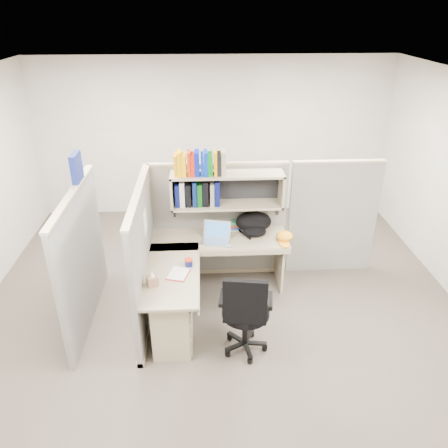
{
  "coord_description": "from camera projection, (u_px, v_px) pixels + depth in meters",
  "views": [
    {
      "loc": [
        -0.2,
        -4.33,
        3.42
      ],
      "look_at": [
        0.04,
        0.25,
        1.09
      ],
      "focal_mm": 35.0,
      "sensor_mm": 36.0,
      "label": 1
    }
  ],
  "objects": [
    {
      "name": "laptop",
      "position": [
        215.0,
        234.0,
        5.43
      ],
      "size": [
        0.42,
        0.42,
        0.25
      ],
      "primitive_type": null,
      "rotation": [
        0.0,
        0.0,
        -0.24
      ],
      "color": "#BABBBF",
      "rests_on": "desk"
    },
    {
      "name": "ground",
      "position": [
        222.0,
        311.0,
        5.42
      ],
      "size": [
        6.0,
        6.0,
        0.0
      ],
      "primitive_type": "plane",
      "color": "#38322B",
      "rests_on": "ground"
    },
    {
      "name": "book_stack",
      "position": [
        236.0,
        224.0,
        5.82
      ],
      "size": [
        0.17,
        0.23,
        0.11
      ],
      "primitive_type": null,
      "rotation": [
        0.0,
        0.0,
        0.0
      ],
      "color": "gray",
      "rests_on": "desk"
    },
    {
      "name": "snack_canister",
      "position": [
        189.0,
        263.0,
        4.97
      ],
      "size": [
        0.09,
        0.09,
        0.09
      ],
      "color": "#0D134F",
      "rests_on": "desk"
    },
    {
      "name": "mouse",
      "position": [
        229.0,
        246.0,
        5.38
      ],
      "size": [
        0.09,
        0.07,
        0.03
      ],
      "primitive_type": "ellipsoid",
      "rotation": [
        0.0,
        0.0,
        0.29
      ],
      "color": "#8B9AC5",
      "rests_on": "desk"
    },
    {
      "name": "loose_paper",
      "position": [
        178.0,
        273.0,
        4.86
      ],
      "size": [
        0.26,
        0.31,
        0.0
      ],
      "primitive_type": null,
      "rotation": [
        0.0,
        0.0,
        -0.28
      ],
      "color": "white",
      "rests_on": "desk"
    },
    {
      "name": "orange_cap",
      "position": [
        285.0,
        236.0,
        5.52
      ],
      "size": [
        0.25,
        0.28,
        0.11
      ],
      "primitive_type": null,
      "rotation": [
        0.0,
        0.0,
        -0.2
      ],
      "color": "orange",
      "rests_on": "desk"
    },
    {
      "name": "task_chair",
      "position": [
        245.0,
        325.0,
        4.62
      ],
      "size": [
        0.58,
        0.54,
        1.06
      ],
      "color": "black",
      "rests_on": "ground"
    },
    {
      "name": "cubicle",
      "position": [
        190.0,
        231.0,
        5.39
      ],
      "size": [
        3.79,
        1.84,
        1.95
      ],
      "color": "slate",
      "rests_on": "ground"
    },
    {
      "name": "paper_cup",
      "position": [
        221.0,
        230.0,
        5.67
      ],
      "size": [
        0.09,
        0.09,
        0.11
      ],
      "primitive_type": "cylinder",
      "rotation": [
        0.0,
        0.0,
        -0.19
      ],
      "color": "silver",
      "rests_on": "desk"
    },
    {
      "name": "room_shell",
      "position": [
        222.0,
        191.0,
        4.68
      ],
      "size": [
        6.0,
        6.0,
        6.0
      ],
      "color": "#B0AC9F",
      "rests_on": "ground"
    },
    {
      "name": "tissue_box",
      "position": [
        152.0,
        278.0,
        4.62
      ],
      "size": [
        0.14,
        0.14,
        0.17
      ],
      "primitive_type": null,
      "rotation": [
        0.0,
        0.0,
        0.34
      ],
      "color": "#A8775F",
      "rests_on": "desk"
    },
    {
      "name": "desk",
      "position": [
        187.0,
        297.0,
        4.94
      ],
      "size": [
        1.74,
        1.75,
        0.73
      ],
      "color": "gray",
      "rests_on": "ground"
    },
    {
      "name": "backpack",
      "position": [
        254.0,
        224.0,
        5.64
      ],
      "size": [
        0.52,
        0.43,
        0.28
      ],
      "primitive_type": null,
      "rotation": [
        0.0,
        0.0,
        0.16
      ],
      "color": "black",
      "rests_on": "desk"
    }
  ]
}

